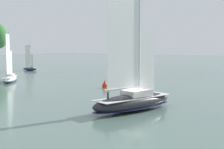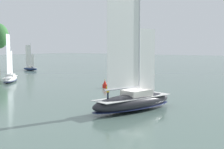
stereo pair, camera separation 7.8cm
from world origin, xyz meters
name	(u,v)px [view 1 (the left image)]	position (x,y,z in m)	size (l,w,h in m)	color
ground_plane	(133,110)	(0.00, 0.00, 0.00)	(400.00, 400.00, 0.00)	slate
sailboat_main	(133,100)	(0.02, -0.01, 1.24)	(12.09, 6.17, 15.99)	#232328
sailboat_moored_far_slip	(10,78)	(9.46, 35.37, 0.88)	(7.32, 6.78, 10.74)	silver
sailboat_moored_outer_mooring	(30,68)	(31.64, 55.57, 0.72)	(1.97, 6.12, 8.33)	navy
channel_buoy	(105,84)	(13.50, 14.08, 0.63)	(0.87, 0.87, 1.61)	red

